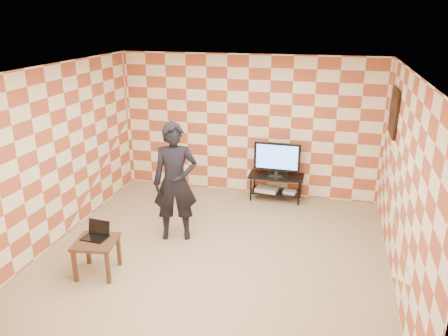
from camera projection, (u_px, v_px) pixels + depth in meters
The scene contains 14 objects.
floor at pixel (214, 253), 6.53m from camera, with size 5.00×5.00×0.00m, color tan.
wall_back at pixel (248, 126), 8.36m from camera, with size 5.00×0.02×2.70m, color #FFF4C8.
wall_front at pixel (138, 262), 3.79m from camera, with size 5.00×0.02×2.70m, color #FFF4C8.
wall_left at pixel (55, 155), 6.64m from camera, with size 0.02×5.00×2.70m, color #FFF4C8.
wall_right at pixel (404, 185), 5.51m from camera, with size 0.02×5.00×2.70m, color #FFF4C8.
ceiling at pixel (213, 70), 5.62m from camera, with size 5.00×5.00×0.02m, color white.
wall_art at pixel (394, 112), 6.73m from camera, with size 0.04×0.72×0.72m.
tv_stand at pixel (276, 182), 8.30m from camera, with size 1.03×0.46×0.50m.
tv at pixel (277, 158), 8.14m from camera, with size 0.87×0.17×0.63m.
dvd_player at pixel (267, 189), 8.36m from camera, with size 0.41×0.29×0.07m, color #BBBBBD.
game_console at pixel (290, 192), 8.26m from camera, with size 0.23×0.17×0.05m, color silver.
side_table at pixel (96, 246), 5.91m from camera, with size 0.62×0.62×0.50m.
laptop at pixel (97, 234), 5.96m from camera, with size 0.35×0.29×0.22m.
person at pixel (175, 182), 6.71m from camera, with size 0.68×0.45×1.87m, color black.
Camera 1 is at (1.52, -5.52, 3.39)m, focal length 35.00 mm.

